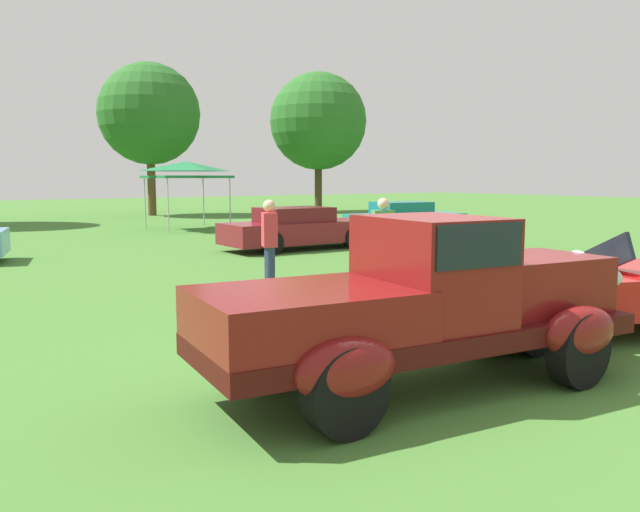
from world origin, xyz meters
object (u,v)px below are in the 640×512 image
object	(u,v)px
feature_pickup_truck	(424,301)
canopy_tent_center_field	(186,169)
show_car_burgundy	(299,229)
spectator_between_cars	(383,239)
neighbor_convertible	(589,290)
show_car_teal	(405,219)
spectator_near_truck	(270,244)

from	to	relation	value
feature_pickup_truck	canopy_tent_center_field	bearing A→B (deg)	73.85
show_car_burgundy	canopy_tent_center_field	xyz separation A→B (m)	(0.09, 8.52, 1.82)
show_car_burgundy	canopy_tent_center_field	distance (m)	8.72
feature_pickup_truck	spectator_between_cars	distance (m)	6.02
neighbor_convertible	canopy_tent_center_field	distance (m)	19.53
feature_pickup_truck	neighbor_convertible	xyz separation A→B (m)	(3.40, 0.42, -0.29)
show_car_teal	spectator_between_cars	xyz separation A→B (m)	(-7.45, -7.75, 0.31)
show_car_burgundy	spectator_between_cars	xyz separation A→B (m)	(-2.09, -6.32, 0.31)
spectator_near_truck	canopy_tent_center_field	distance (m)	15.16
show_car_burgundy	neighbor_convertible	bearing A→B (deg)	-101.60
spectator_between_cars	neighbor_convertible	bearing A→B (deg)	-91.59
feature_pickup_truck	show_car_teal	world-z (taller)	feature_pickup_truck
neighbor_convertible	spectator_between_cars	size ratio (longest dim) A/B	2.66
neighbor_convertible	spectator_between_cars	bearing A→B (deg)	88.41
neighbor_convertible	show_car_teal	bearing A→B (deg)	58.18
neighbor_convertible	spectator_between_cars	distance (m)	4.48
show_car_burgundy	spectator_near_truck	world-z (taller)	spectator_near_truck
show_car_teal	show_car_burgundy	bearing A→B (deg)	-165.01
spectator_near_truck	spectator_between_cars	xyz separation A→B (m)	(2.25, -0.42, 0.00)
spectator_between_cars	canopy_tent_center_field	size ratio (longest dim) A/B	0.60
neighbor_convertible	feature_pickup_truck	bearing A→B (deg)	-173.03
canopy_tent_center_field	neighbor_convertible	bearing A→B (deg)	-96.81
neighbor_convertible	show_car_teal	xyz separation A→B (m)	(7.58, 12.21, 0.02)
canopy_tent_center_field	show_car_burgundy	bearing A→B (deg)	-90.62
show_car_burgundy	feature_pickup_truck	bearing A→B (deg)	-116.64
spectator_near_truck	spectator_between_cars	world-z (taller)	same
feature_pickup_truck	spectator_near_truck	distance (m)	5.46
neighbor_convertible	canopy_tent_center_field	size ratio (longest dim) A/B	1.58
neighbor_convertible	spectator_near_truck	xyz separation A→B (m)	(-2.12, 4.89, 0.34)
feature_pickup_truck	spectator_near_truck	world-z (taller)	feature_pickup_truck
feature_pickup_truck	neighbor_convertible	bearing A→B (deg)	6.97
feature_pickup_truck	show_car_burgundy	xyz separation A→B (m)	(5.62, 11.19, -0.27)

